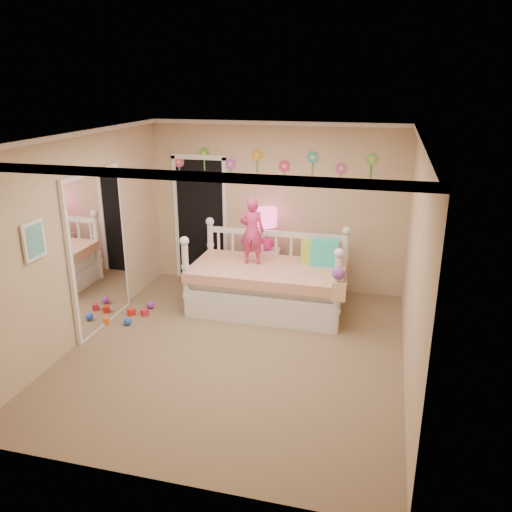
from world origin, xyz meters
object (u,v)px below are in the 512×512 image
(daybed, at_px, (268,271))
(nightstand, at_px, (267,270))
(child, at_px, (252,231))
(table_lamp, at_px, (267,223))

(daybed, distance_m, nightstand, 0.79)
(child, bearing_deg, daybed, 157.56)
(daybed, bearing_deg, child, 164.71)
(child, height_order, table_lamp, child)
(child, height_order, nightstand, child)
(child, relative_size, nightstand, 1.44)
(child, distance_m, table_lamp, 0.66)
(daybed, relative_size, table_lamp, 3.31)
(daybed, xyz_separation_m, child, (-0.25, 0.07, 0.55))
(daybed, relative_size, child, 2.29)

